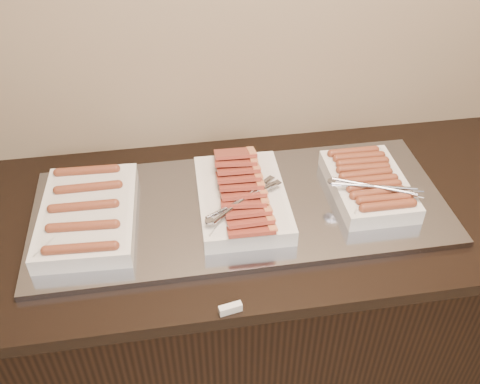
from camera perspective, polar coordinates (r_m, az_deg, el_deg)
name	(u,v)px	position (r m, az deg, el deg)	size (l,w,h in m)	color
counter	(238,306)	(1.90, -0.17, -12.08)	(2.06, 0.76, 0.90)	black
warming_tray	(241,208)	(1.57, 0.07, -1.68)	(1.20, 0.50, 0.02)	#9497A2
dish_left	(88,214)	(1.55, -15.91, -2.22)	(0.28, 0.40, 0.07)	silver
dish_center	(242,197)	(1.54, 0.20, -0.50)	(0.27, 0.40, 0.10)	silver
dish_right	(369,184)	(1.63, 13.57, 0.86)	(0.27, 0.32, 0.08)	silver
label_holder	(230,309)	(1.31, -1.03, -12.33)	(0.06, 0.02, 0.02)	silver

